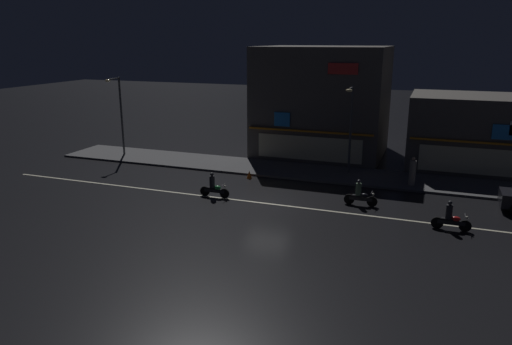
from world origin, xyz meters
The scene contains 12 objects.
ground_plane centered at (0.00, 0.00, 0.00)m, with size 140.00×140.00×0.00m, color black.
lane_divider_stripe centered at (0.00, 0.00, 0.01)m, with size 36.48×0.16×0.01m, color beige.
sidewalk_far centered at (0.00, 7.37, 0.07)m, with size 38.40×4.29×0.14m, color #4C4C4F.
storefront_left_block centered at (11.52, 12.75, 2.67)m, with size 9.15×6.63×5.35m.
storefront_center_block centered at (0.00, 13.79, 4.33)m, with size 9.95×8.69×8.67m.
streetlamp_west centered at (-14.91, 7.08, 3.86)m, with size 0.44×1.64×6.20m.
streetlamp_mid centered at (3.30, 7.74, 3.77)m, with size 0.44×1.64×6.04m.
pedestrian_on_sidewalk centered at (7.63, 6.37, 0.98)m, with size 0.41×0.41×1.83m.
motorcycle_lead centered at (9.84, -0.61, 0.63)m, with size 1.90×0.60×1.52m.
motorcycle_following centered at (-3.43, 0.05, 0.63)m, with size 1.90×0.60×1.52m.
motorcycle_opposite_lane centered at (5.05, 1.58, 0.63)m, with size 1.90×0.60×1.52m.
traffic_cone centered at (-2.88, 4.58, 0.28)m, with size 0.36×0.36×0.55m, color orange.
Camera 1 is at (8.58, -25.11, 9.19)m, focal length 33.96 mm.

